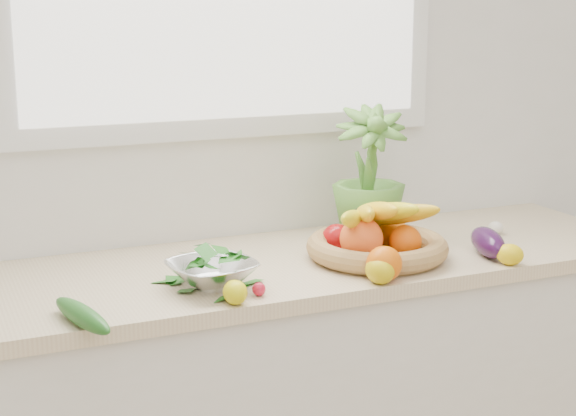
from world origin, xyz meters
name	(u,v)px	position (x,y,z in m)	size (l,w,h in m)	color
back_wall	(228,85)	(0.00, 2.25, 1.35)	(4.50, 0.02, 2.70)	white
countertop	(268,270)	(0.00, 1.95, 0.88)	(2.24, 0.62, 0.04)	beige
orange_loose	(384,264)	(0.20, 1.68, 0.95)	(0.09, 0.09, 0.09)	#EB6007
lemon_a	(235,292)	(-0.20, 1.67, 0.93)	(0.06, 0.07, 0.06)	yellow
lemon_b	(380,270)	(0.19, 1.67, 0.93)	(0.07, 0.09, 0.07)	#D6B70B
lemon_c	(510,255)	(0.58, 1.67, 0.93)	(0.06, 0.07, 0.06)	yellow
apple	(337,239)	(0.21, 1.95, 0.94)	(0.09, 0.09, 0.09)	#AC0D0F
ginger	(385,265)	(0.25, 1.75, 0.92)	(0.12, 0.05, 0.04)	tan
garlic_a	(496,228)	(0.74, 1.95, 0.92)	(0.05, 0.05, 0.04)	white
garlic_b	(349,237)	(0.28, 2.01, 0.92)	(0.06, 0.06, 0.05)	white
garlic_c	(378,261)	(0.24, 1.78, 0.92)	(0.05, 0.05, 0.04)	silver
eggplant	(488,242)	(0.58, 1.77, 0.94)	(0.07, 0.19, 0.08)	#2F0F37
cucumber	(82,315)	(-0.55, 1.67, 0.92)	(0.05, 0.26, 0.05)	#1C5C1B
radish	(259,289)	(-0.13, 1.70, 0.92)	(0.03, 0.03, 0.03)	red
potted_herb	(369,172)	(0.35, 2.04, 1.11)	(0.21, 0.21, 0.38)	#538D33
fruit_basket	(376,239)	(0.28, 1.86, 0.95)	(0.42, 0.42, 0.19)	#A8764A
colander_with_spinach	(212,266)	(-0.21, 1.80, 0.96)	(0.25, 0.25, 0.11)	white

